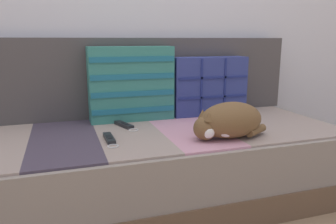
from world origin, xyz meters
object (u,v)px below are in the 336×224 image
(throw_pillow_quilted, at_px, (209,86))
(throw_pillow_striped, at_px, (131,84))
(game_remote_far, at_px, (109,139))
(sleeping_cat, at_px, (228,121))
(game_remote_near, at_px, (125,125))
(couch, at_px, (157,163))

(throw_pillow_quilted, distance_m, throw_pillow_striped, 0.48)
(throw_pillow_striped, relative_size, game_remote_far, 2.37)
(sleeping_cat, height_order, game_remote_near, sleeping_cat)
(couch, distance_m, throw_pillow_quilted, 0.59)
(throw_pillow_quilted, distance_m, game_remote_far, 0.77)
(throw_pillow_quilted, bearing_deg, sleeping_cat, -105.04)
(couch, bearing_deg, sleeping_cat, -45.42)
(game_remote_far, bearing_deg, couch, 27.46)
(throw_pillow_striped, distance_m, game_remote_near, 0.26)
(couch, bearing_deg, throw_pillow_quilted, 29.82)
(throw_pillow_striped, height_order, game_remote_far, throw_pillow_striped)
(throw_pillow_quilted, relative_size, game_remote_far, 2.32)
(sleeping_cat, height_order, game_remote_far, sleeping_cat)
(throw_pillow_striped, relative_size, game_remote_near, 2.36)
(sleeping_cat, xyz_separation_m, game_remote_far, (-0.53, 0.13, -0.07))
(couch, relative_size, throw_pillow_quilted, 4.26)
(throw_pillow_quilted, distance_m, game_remote_near, 0.59)
(game_remote_near, xyz_separation_m, game_remote_far, (-0.11, -0.22, 0.00))
(couch, height_order, game_remote_far, game_remote_far)
(couch, xyz_separation_m, game_remote_far, (-0.26, -0.14, 0.20))
(throw_pillow_striped, distance_m, sleeping_cat, 0.62)
(couch, relative_size, sleeping_cat, 5.17)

